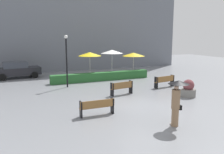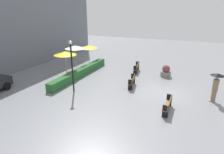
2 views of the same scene
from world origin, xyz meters
name	(u,v)px [view 2 (image 2 of 2)]	position (x,y,z in m)	size (l,w,h in m)	color
ground_plane	(164,93)	(0.00, 0.00, 0.00)	(60.00, 60.00, 0.00)	gray
bench_mid_center	(132,81)	(0.22, 2.80, 0.54)	(1.74, 0.63, 0.92)	brown
bench_near_left	(168,104)	(-2.86, -0.64, 0.50)	(1.84, 0.35, 0.83)	olive
bench_far_right	(137,67)	(4.42, 3.66, 0.54)	(1.91, 0.65, 0.91)	olive
pedestrian_with_umbrella	(216,84)	(-0.07, -3.43, 1.34)	(0.93, 0.93, 2.12)	#8C6B4C
planter_pot	(166,72)	(4.10, 0.56, 0.50)	(1.00, 1.00, 1.18)	slate
lamp_post	(72,62)	(-2.68, 6.81, 2.51)	(0.28, 0.28, 4.12)	black
patio_umbrella_yellow	(65,53)	(0.16, 9.62, 2.36)	(2.16, 2.16, 2.54)	silver
patio_umbrella_white	(75,47)	(2.68, 10.22, 2.48)	(2.19, 2.19, 2.66)	silver
patio_umbrella_yellow_far	(88,47)	(4.96, 9.89, 2.16)	(2.28, 2.28, 2.34)	silver
hedge_strip	(81,72)	(0.86, 8.40, 0.37)	(9.26, 0.70, 0.75)	#28602D
building_facade	(11,15)	(0.00, 16.00, 5.79)	(28.00, 1.20, 11.58)	slate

